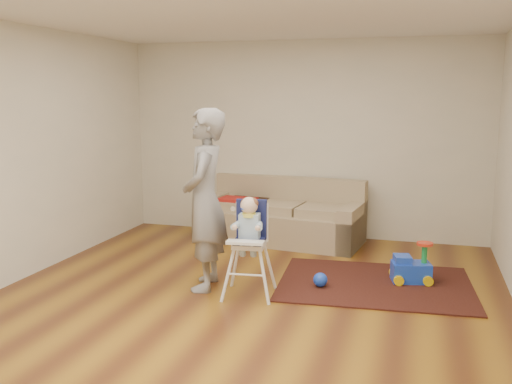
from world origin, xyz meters
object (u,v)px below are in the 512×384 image
(high_chair, at_px, (249,248))
(side_table, at_px, (249,217))
(sofa, at_px, (280,211))
(ride_on_toy, at_px, (411,262))
(toy_ball, at_px, (320,280))
(adult, at_px, (205,200))

(high_chair, bearing_deg, side_table, 100.69)
(sofa, distance_m, ride_on_toy, 2.19)
(ride_on_toy, height_order, toy_ball, ride_on_toy)
(sofa, height_order, toy_ball, sofa)
(sofa, xyz_separation_m, side_table, (-0.49, 0.14, -0.15))
(toy_ball, bearing_deg, high_chair, -147.86)
(sofa, relative_size, toy_ball, 15.35)
(side_table, bearing_deg, toy_ball, -54.37)
(toy_ball, relative_size, high_chair, 0.15)
(sofa, distance_m, adult, 2.12)
(side_table, bearing_deg, ride_on_toy, -32.90)
(toy_ball, bearing_deg, ride_on_toy, 25.96)
(sofa, xyz_separation_m, high_chair, (0.22, -2.14, 0.06))
(sofa, height_order, ride_on_toy, sofa)
(ride_on_toy, relative_size, adult, 0.23)
(adult, bearing_deg, high_chair, 66.60)
(side_table, xyz_separation_m, ride_on_toy, (2.23, -1.44, -0.04))
(side_table, bearing_deg, high_chair, -72.81)
(sofa, xyz_separation_m, adult, (-0.28, -2.04, 0.50))
(sofa, bearing_deg, side_table, 171.06)
(sofa, distance_m, high_chair, 2.15)
(toy_ball, bearing_deg, side_table, 125.63)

